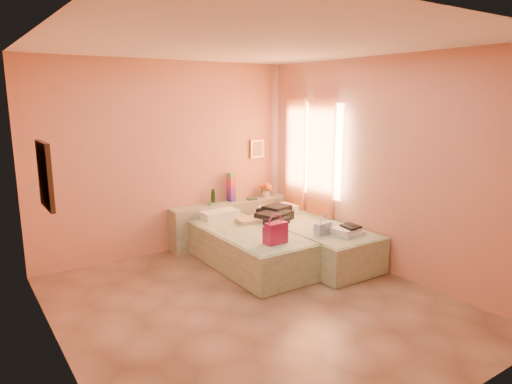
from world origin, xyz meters
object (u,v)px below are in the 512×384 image
bed_left (248,248)px  green_book (252,199)px  flower_vase (266,189)px  towel_stack (348,231)px  bed_right (311,242)px  blue_handbag (323,229)px  water_bottle (213,197)px  magenta_handbag (275,233)px  headboard_ledge (231,222)px

bed_left → green_book: (0.73, 1.00, 0.41)m
flower_vase → towel_stack: (-0.06, -1.93, -0.24)m
bed_right → blue_handbag: bearing=-112.6°
green_book → flower_vase: flower_vase is taller
water_bottle → green_book: 0.67m
flower_vase → green_book: bearing=-176.0°
water_bottle → towel_stack: water_bottle is taller
bed_right → magenta_handbag: magenta_handbag is taller
bed_right → blue_handbag: 0.57m
bed_right → green_book: (-0.17, 1.28, 0.41)m
water_bottle → towel_stack: bearing=-65.8°
magenta_handbag → towel_stack: magenta_handbag is taller
bed_right → magenta_handbag: (-0.91, -0.36, 0.38)m
blue_handbag → towel_stack: blue_handbag is taller
headboard_ledge → bed_right: 1.44m
bed_left → flower_vase: (1.04, 1.02, 0.54)m
bed_left → towel_stack: towel_stack is taller
magenta_handbag → blue_handbag: 0.74m
towel_stack → blue_handbag: bearing=142.5°
magenta_handbag → flower_vase: bearing=54.8°
bed_right → bed_left: bearing=163.1°
magenta_handbag → towel_stack: (0.99, -0.27, -0.08)m
green_book → magenta_handbag: (-0.75, -1.64, -0.03)m
bed_left → flower_vase: size_ratio=6.96×
bed_left → towel_stack: bearing=-42.4°
bed_left → flower_vase: 1.55m
flower_vase → blue_handbag: 1.77m
bed_right → towel_stack: towel_stack is taller
water_bottle → towel_stack: (0.90, -2.01, -0.21)m
water_bottle → blue_handbag: 1.93m
bed_right → flower_vase: bearing=84.8°
green_book → towel_stack: (0.25, -1.91, -0.11)m
green_book → water_bottle: bearing=-168.7°
bed_left → towel_stack: 1.38m
flower_vase → magenta_handbag: bearing=-122.2°
headboard_ledge → bed_left: size_ratio=1.02×
bed_left → green_book: 1.30m
bed_left → blue_handbag: blue_handbag is taller
headboard_ledge → magenta_handbag: 1.77m
flower_vase → bed_left: bearing=-135.5°
green_book → towel_stack: bearing=-62.9°
magenta_handbag → water_bottle: bearing=84.1°
headboard_ledge → towel_stack: 2.07m
water_bottle → green_book: water_bottle is taller
bed_left → bed_right: (0.90, -0.29, 0.00)m
bed_left → bed_right: 0.94m
headboard_ledge → blue_handbag: bearing=-79.1°
blue_handbag → magenta_handbag: bearing=165.6°
flower_vase → magenta_handbag: (-1.05, -1.67, -0.16)m
headboard_ledge → flower_vase: 0.81m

